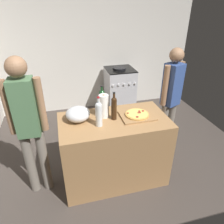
{
  "coord_description": "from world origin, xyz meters",
  "views": [
    {
      "loc": [
        -0.64,
        -1.48,
        2.16
      ],
      "look_at": [
        -0.08,
        0.67,
        0.95
      ],
      "focal_mm": 33.41,
      "sensor_mm": 36.0,
      "label": 1
    }
  ],
  "objects_px": {
    "stove": "(120,90)",
    "person_in_stripes": "(28,122)",
    "paper_towel_roll": "(104,106)",
    "wine_bottle_green": "(102,99)",
    "person_in_red": "(171,96)",
    "wine_bottle_amber": "(114,107)",
    "wine_bottle_clear": "(99,113)",
    "pizza": "(137,114)",
    "mixing_bowl": "(78,114)"
  },
  "relations": [
    {
      "from": "paper_towel_roll",
      "to": "wine_bottle_amber",
      "type": "relative_size",
      "value": 0.84
    },
    {
      "from": "paper_towel_roll",
      "to": "wine_bottle_green",
      "type": "bearing_deg",
      "value": 85.01
    },
    {
      "from": "wine_bottle_clear",
      "to": "person_in_red",
      "type": "xyz_separation_m",
      "value": [
        1.15,
        0.48,
        -0.14
      ]
    },
    {
      "from": "pizza",
      "to": "stove",
      "type": "distance_m",
      "value": 1.91
    },
    {
      "from": "wine_bottle_amber",
      "to": "person_in_red",
      "type": "relative_size",
      "value": 0.21
    },
    {
      "from": "wine_bottle_green",
      "to": "person_in_red",
      "type": "xyz_separation_m",
      "value": [
        1.04,
        0.12,
        -0.13
      ]
    },
    {
      "from": "stove",
      "to": "wine_bottle_amber",
      "type": "bearing_deg",
      "value": -108.86
    },
    {
      "from": "person_in_red",
      "to": "pizza",
      "type": "bearing_deg",
      "value": -149.36
    },
    {
      "from": "mixing_bowl",
      "to": "stove",
      "type": "relative_size",
      "value": 0.29
    },
    {
      "from": "mixing_bowl",
      "to": "wine_bottle_clear",
      "type": "distance_m",
      "value": 0.28
    },
    {
      "from": "stove",
      "to": "person_in_stripes",
      "type": "relative_size",
      "value": 0.57
    },
    {
      "from": "mixing_bowl",
      "to": "paper_towel_roll",
      "type": "height_order",
      "value": "paper_towel_roll"
    },
    {
      "from": "wine_bottle_clear",
      "to": "stove",
      "type": "distance_m",
      "value": 2.16
    },
    {
      "from": "pizza",
      "to": "person_in_red",
      "type": "relative_size",
      "value": 0.18
    },
    {
      "from": "mixing_bowl",
      "to": "wine_bottle_clear",
      "type": "xyz_separation_m",
      "value": [
        0.22,
        -0.17,
        0.07
      ]
    },
    {
      "from": "wine_bottle_amber",
      "to": "mixing_bowl",
      "type": "bearing_deg",
      "value": 170.4
    },
    {
      "from": "pizza",
      "to": "person_in_red",
      "type": "xyz_separation_m",
      "value": [
        0.67,
        0.4,
        -0.01
      ]
    },
    {
      "from": "stove",
      "to": "person_in_red",
      "type": "xyz_separation_m",
      "value": [
        0.34,
        -1.43,
        0.45
      ]
    },
    {
      "from": "pizza",
      "to": "person_in_stripes",
      "type": "relative_size",
      "value": 0.17
    },
    {
      "from": "wine_bottle_amber",
      "to": "wine_bottle_clear",
      "type": "bearing_deg",
      "value": -153.52
    },
    {
      "from": "person_in_stripes",
      "to": "paper_towel_roll",
      "type": "bearing_deg",
      "value": 4.77
    },
    {
      "from": "wine_bottle_amber",
      "to": "wine_bottle_clear",
      "type": "relative_size",
      "value": 0.97
    },
    {
      "from": "mixing_bowl",
      "to": "wine_bottle_amber",
      "type": "height_order",
      "value": "wine_bottle_amber"
    },
    {
      "from": "wine_bottle_clear",
      "to": "mixing_bowl",
      "type": "bearing_deg",
      "value": 141.83
    },
    {
      "from": "pizza",
      "to": "wine_bottle_green",
      "type": "xyz_separation_m",
      "value": [
        -0.37,
        0.28,
        0.12
      ]
    },
    {
      "from": "wine_bottle_amber",
      "to": "stove",
      "type": "bearing_deg",
      "value": 71.14
    },
    {
      "from": "paper_towel_roll",
      "to": "wine_bottle_amber",
      "type": "height_order",
      "value": "wine_bottle_amber"
    },
    {
      "from": "mixing_bowl",
      "to": "wine_bottle_amber",
      "type": "bearing_deg",
      "value": -9.6
    },
    {
      "from": "paper_towel_roll",
      "to": "wine_bottle_amber",
      "type": "bearing_deg",
      "value": -40.07
    },
    {
      "from": "wine_bottle_amber",
      "to": "wine_bottle_clear",
      "type": "height_order",
      "value": "wine_bottle_clear"
    },
    {
      "from": "person_in_red",
      "to": "person_in_stripes",
      "type": "bearing_deg",
      "value": -169.11
    },
    {
      "from": "wine_bottle_amber",
      "to": "wine_bottle_clear",
      "type": "xyz_separation_m",
      "value": [
        -0.2,
        -0.1,
        0.0
      ]
    },
    {
      "from": "wine_bottle_green",
      "to": "person_in_red",
      "type": "distance_m",
      "value": 1.05
    },
    {
      "from": "wine_bottle_amber",
      "to": "person_in_stripes",
      "type": "xyz_separation_m",
      "value": [
        -0.95,
        0.01,
        -0.06
      ]
    },
    {
      "from": "wine_bottle_clear",
      "to": "paper_towel_roll",
      "type": "bearing_deg",
      "value": 61.98
    },
    {
      "from": "pizza",
      "to": "stove",
      "type": "bearing_deg",
      "value": 79.71
    },
    {
      "from": "person_in_stripes",
      "to": "person_in_red",
      "type": "distance_m",
      "value": 1.94
    },
    {
      "from": "wine_bottle_green",
      "to": "pizza",
      "type": "bearing_deg",
      "value": -36.51
    },
    {
      "from": "wine_bottle_green",
      "to": "wine_bottle_clear",
      "type": "relative_size",
      "value": 0.94
    },
    {
      "from": "wine_bottle_green",
      "to": "mixing_bowl",
      "type": "bearing_deg",
      "value": -149.78
    },
    {
      "from": "paper_towel_roll",
      "to": "person_in_red",
      "type": "xyz_separation_m",
      "value": [
        1.06,
        0.3,
        -0.12
      ]
    },
    {
      "from": "mixing_bowl",
      "to": "person_in_stripes",
      "type": "relative_size",
      "value": 0.17
    },
    {
      "from": "pizza",
      "to": "wine_bottle_clear",
      "type": "xyz_separation_m",
      "value": [
        -0.49,
        -0.08,
        0.13
      ]
    },
    {
      "from": "paper_towel_roll",
      "to": "person_in_red",
      "type": "relative_size",
      "value": 0.18
    },
    {
      "from": "person_in_stripes",
      "to": "wine_bottle_clear",
      "type": "bearing_deg",
      "value": -8.55
    },
    {
      "from": "pizza",
      "to": "wine_bottle_amber",
      "type": "relative_size",
      "value": 0.84
    },
    {
      "from": "wine_bottle_amber",
      "to": "wine_bottle_clear",
      "type": "distance_m",
      "value": 0.22
    },
    {
      "from": "wine_bottle_green",
      "to": "wine_bottle_clear",
      "type": "bearing_deg",
      "value": -107.45
    },
    {
      "from": "paper_towel_roll",
      "to": "wine_bottle_green",
      "type": "relative_size",
      "value": 0.87
    },
    {
      "from": "mixing_bowl",
      "to": "wine_bottle_amber",
      "type": "relative_size",
      "value": 0.82
    }
  ]
}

